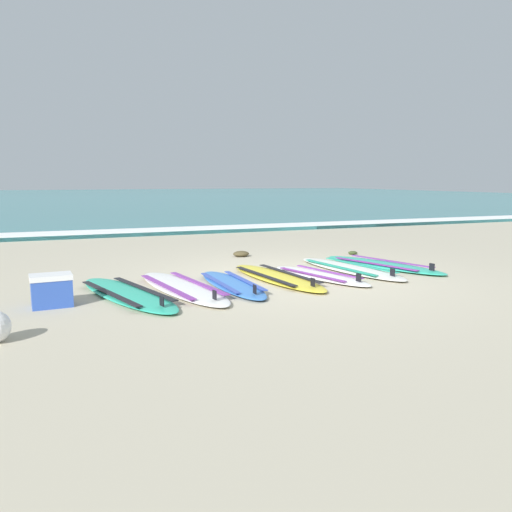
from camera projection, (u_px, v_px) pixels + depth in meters
The scene contains 13 objects.
ground_plane at pixel (292, 277), 7.59m from camera, with size 80.00×80.00×0.00m, color #B7AD93.
sea at pixel (98, 197), 41.07m from camera, with size 80.00×60.00×0.10m, color teal.
wave_foam_strip at pixel (183, 231), 14.02m from camera, with size 80.00×1.17×0.11m, color white.
surfboard_0 at pixel (127, 294), 6.35m from camera, with size 1.27×2.54×0.18m.
surfboard_1 at pixel (182, 287), 6.72m from camera, with size 1.03×2.55×0.18m.
surfboard_2 at pixel (232, 284), 6.93m from camera, with size 0.57×2.07×0.18m.
surfboard_3 at pixel (277, 277), 7.43m from camera, with size 0.88×2.43×0.18m.
surfboard_4 at pixel (320, 276), 7.55m from camera, with size 0.98×2.01×0.18m.
surfboard_5 at pixel (350, 268), 8.16m from camera, with size 0.95×2.49×0.18m.
surfboard_6 at pixel (383, 265), 8.51m from camera, with size 1.26×2.46×0.18m.
cooler_box at pixel (52, 290), 5.83m from camera, with size 0.48×0.34×0.38m.
seaweed_clump_near_shoreline at pixel (353, 253), 9.92m from camera, with size 0.19×0.15×0.07m, color #384723.
seaweed_clump_mid_sand at pixel (241, 254), 9.63m from camera, with size 0.31×0.25×0.11m, color #4C4228.
Camera 1 is at (-3.25, -6.73, 1.46)m, focal length 35.49 mm.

